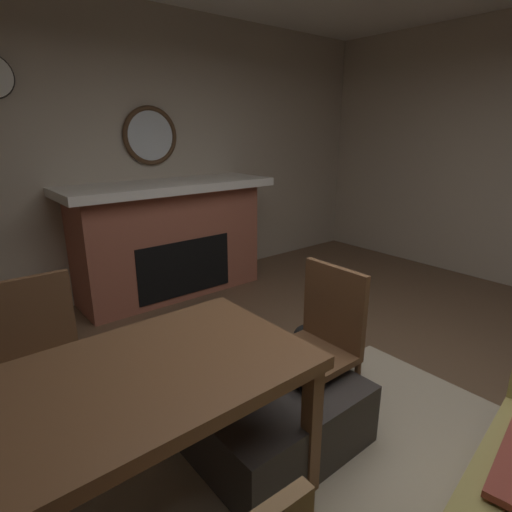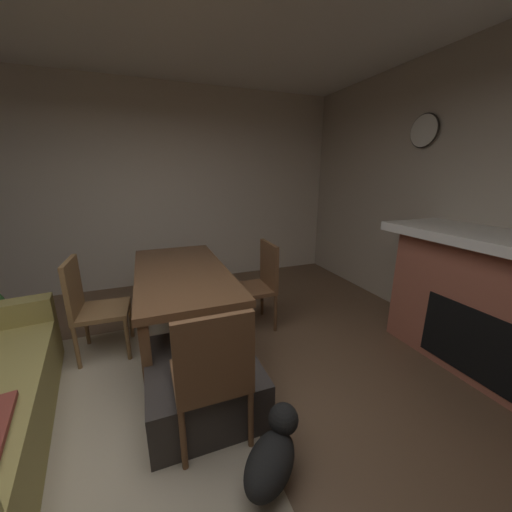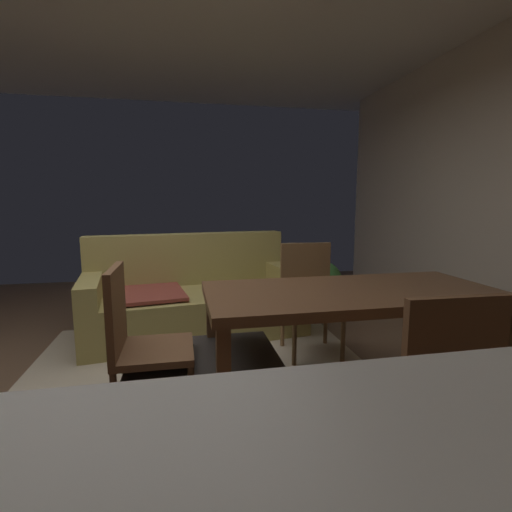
% 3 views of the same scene
% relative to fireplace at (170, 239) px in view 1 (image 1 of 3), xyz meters
% --- Properties ---
extents(floor, '(7.74, 7.74, 0.00)m').
position_rel_fireplace_xyz_m(floor, '(0.17, 2.64, -0.60)').
color(floor, brown).
extents(wall_back_fireplace_side, '(6.85, 0.12, 2.84)m').
position_rel_fireplace_xyz_m(wall_back_fireplace_side, '(0.17, -0.38, 0.82)').
color(wall_back_fireplace_side, '#B7A893').
rests_on(wall_back_fireplace_side, ground).
extents(fireplace, '(2.10, 0.76, 1.18)m').
position_rel_fireplace_xyz_m(fireplace, '(0.00, 0.00, 0.00)').
color(fireplace, '#9E5642').
rests_on(fireplace, ground).
extents(round_wall_mirror, '(0.58, 0.05, 0.58)m').
position_rel_fireplace_xyz_m(round_wall_mirror, '(0.00, -0.29, 1.02)').
color(round_wall_mirror, '#4C331E').
extents(ottoman_coffee_table, '(0.89, 0.76, 0.36)m').
position_rel_fireplace_xyz_m(ottoman_coffee_table, '(0.65, 2.32, -0.41)').
color(ottoman_coffee_table, '#2D2826').
rests_on(ottoman_coffee_table, ground).
extents(tv_remote, '(0.13, 0.16, 0.02)m').
position_rel_fireplace_xyz_m(tv_remote, '(0.53, 2.43, -0.22)').
color(tv_remote, black).
rests_on(tv_remote, ottoman_coffee_table).
extents(dining_table, '(1.84, 0.85, 0.74)m').
position_rel_fireplace_xyz_m(dining_table, '(1.58, 2.31, 0.07)').
color(dining_table, brown).
rests_on(dining_table, ground).
extents(dining_chair_west, '(0.44, 0.44, 0.93)m').
position_rel_fireplace_xyz_m(dining_chair_west, '(0.27, 2.31, -0.07)').
color(dining_chair_west, brown).
rests_on(dining_chair_west, ground).
extents(dining_chair_south, '(0.45, 0.45, 0.93)m').
position_rel_fireplace_xyz_m(dining_chair_south, '(1.58, 1.50, -0.07)').
color(dining_chair_south, brown).
rests_on(dining_chair_south, ground).
extents(small_dog, '(0.44, 0.45, 0.33)m').
position_rel_fireplace_xyz_m(small_dog, '(-0.08, 2.08, -0.41)').
color(small_dog, black).
rests_on(small_dog, ground).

